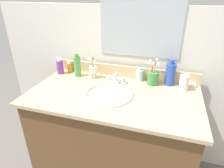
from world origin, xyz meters
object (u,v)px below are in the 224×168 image
at_px(bottle_lotion_white, 184,82).
at_px(bottle_shampoo_blue, 170,74).
at_px(soap_bar, 191,85).
at_px(bottle_toner_green, 77,66).
at_px(cup_green, 153,77).
at_px(cup_white_ceramic, 93,71).
at_px(bottle_cream_purple, 60,67).
at_px(bottle_gel_clear, 140,75).
at_px(bottle_oil_amber, 70,67).
at_px(faucet, 116,79).

distance_m(bottle_lotion_white, bottle_shampoo_blue, 0.12).
height_order(bottle_shampoo_blue, soap_bar, bottle_shampoo_blue).
bearing_deg(bottle_shampoo_blue, bottle_toner_green, -175.79).
height_order(bottle_toner_green, soap_bar, bottle_toner_green).
xyz_separation_m(bottle_toner_green, cup_green, (0.60, 0.02, -0.03)).
bearing_deg(cup_white_ceramic, bottle_toner_green, -177.15).
xyz_separation_m(bottle_cream_purple, bottle_toner_green, (0.16, -0.01, 0.03)).
bearing_deg(cup_green, cup_white_ceramic, -178.15).
bearing_deg(bottle_gel_clear, bottle_shampoo_blue, -1.86).
xyz_separation_m(bottle_toner_green, cup_white_ceramic, (0.13, 0.01, -0.03)).
bearing_deg(bottle_toner_green, bottle_lotion_white, -0.32).
xyz_separation_m(bottle_cream_purple, cup_green, (0.76, 0.02, -0.01)).
distance_m(bottle_cream_purple, soap_bar, 1.04).
height_order(bottle_cream_purple, bottle_oil_amber, bottle_cream_purple).
height_order(faucet, cup_white_ceramic, cup_white_ceramic).
relative_size(cup_white_ceramic, cup_green, 0.98).
distance_m(faucet, bottle_gel_clear, 0.19).
height_order(bottle_cream_purple, bottle_toner_green, bottle_toner_green).
height_order(bottle_lotion_white, soap_bar, bottle_lotion_white).
bearing_deg(bottle_gel_clear, bottle_oil_amber, 179.79).
bearing_deg(soap_bar, bottle_lotion_white, -130.20).
distance_m(bottle_oil_amber, bottle_shampoo_blue, 0.82).
bearing_deg(bottle_lotion_white, bottle_oil_amber, 175.85).
bearing_deg(bottle_toner_green, cup_white_ceramic, 2.85).
xyz_separation_m(bottle_toner_green, soap_bar, (0.87, 0.07, -0.07)).
height_order(bottle_oil_amber, cup_white_ceramic, cup_white_ceramic).
xyz_separation_m(cup_white_ceramic, soap_bar, (0.74, 0.06, -0.04)).
bearing_deg(bottle_cream_purple, bottle_shampoo_blue, 3.00).
height_order(bottle_lotion_white, cup_green, cup_green).
bearing_deg(bottle_gel_clear, bottle_cream_purple, -175.37).
bearing_deg(bottle_cream_purple, bottle_lotion_white, -0.65).
bearing_deg(bottle_gel_clear, cup_green, -20.49).
bearing_deg(bottle_toner_green, faucet, -5.64).
distance_m(faucet, soap_bar, 0.55).
relative_size(bottle_gel_clear, cup_green, 0.54).
distance_m(bottle_cream_purple, bottle_toner_green, 0.17).
xyz_separation_m(bottle_lotion_white, bottle_gel_clear, (-0.32, 0.06, -0.01)).
relative_size(bottle_oil_amber, bottle_shampoo_blue, 0.51).
height_order(faucet, bottle_toner_green, bottle_toner_green).
xyz_separation_m(bottle_gel_clear, cup_green, (0.10, -0.04, 0.01)).
bearing_deg(bottle_oil_amber, bottle_shampoo_blue, -0.65).
xyz_separation_m(bottle_lotion_white, bottle_toner_green, (-0.81, 0.00, 0.03)).
height_order(faucet, bottle_oil_amber, bottle_oil_amber).
height_order(bottle_cream_purple, cup_white_ceramic, cup_white_ceramic).
height_order(cup_green, soap_bar, cup_green).
distance_m(bottle_oil_amber, bottle_toner_green, 0.13).
relative_size(bottle_oil_amber, cup_white_ceramic, 0.51).
bearing_deg(bottle_toner_green, cup_green, 2.07).
xyz_separation_m(bottle_oil_amber, cup_green, (0.70, -0.04, 0.01)).
relative_size(cup_green, soap_bar, 3.06).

